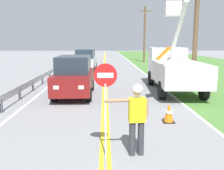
% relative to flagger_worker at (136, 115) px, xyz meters
% --- Properties ---
extents(centerline_yellow_left, '(0.11, 110.00, 0.01)m').
position_rel_flagger_worker_xyz_m(centerline_yellow_left, '(-0.87, 15.52, -1.04)').
color(centerline_yellow_left, yellow).
rests_on(centerline_yellow_left, ground).
extents(centerline_yellow_right, '(0.11, 110.00, 0.01)m').
position_rel_flagger_worker_xyz_m(centerline_yellow_right, '(-0.69, 15.52, -1.04)').
color(centerline_yellow_right, yellow).
rests_on(centerline_yellow_right, ground).
extents(edge_line_right, '(0.12, 110.00, 0.01)m').
position_rel_flagger_worker_xyz_m(edge_line_right, '(2.82, 15.52, -1.04)').
color(edge_line_right, silver).
rests_on(edge_line_right, ground).
extents(edge_line_left, '(0.12, 110.00, 0.01)m').
position_rel_flagger_worker_xyz_m(edge_line_left, '(-4.38, 15.52, -1.04)').
color(edge_line_left, silver).
rests_on(edge_line_left, ground).
extents(flagger_worker, '(1.08, 0.28, 1.83)m').
position_rel_flagger_worker_xyz_m(flagger_worker, '(0.00, 0.00, 0.00)').
color(flagger_worker, '#2D2D33').
rests_on(flagger_worker, ground).
extents(stop_sign_paddle, '(0.56, 0.04, 2.33)m').
position_rel_flagger_worker_xyz_m(stop_sign_paddle, '(-0.77, -0.07, 0.66)').
color(stop_sign_paddle, silver).
rests_on(stop_sign_paddle, ground).
extents(utility_bucket_truck, '(2.97, 6.91, 5.16)m').
position_rel_flagger_worker_xyz_m(utility_bucket_truck, '(3.22, 8.69, 0.36)').
color(utility_bucket_truck, white).
rests_on(utility_bucket_truck, ground).
extents(oncoming_suv_nearest, '(1.93, 4.62, 2.10)m').
position_rel_flagger_worker_xyz_m(oncoming_suv_nearest, '(-2.39, 7.26, 0.01)').
color(oncoming_suv_nearest, maroon).
rests_on(oncoming_suv_nearest, ground).
extents(oncoming_suv_second, '(2.05, 4.67, 2.10)m').
position_rel_flagger_worker_xyz_m(oncoming_suv_second, '(-2.64, 18.60, 0.01)').
color(oncoming_suv_second, silver).
rests_on(oncoming_suv_second, ground).
extents(utility_pole_near, '(1.80, 0.28, 8.72)m').
position_rel_flagger_worker_xyz_m(utility_pole_near, '(4.64, 9.15, 3.50)').
color(utility_pole_near, brown).
rests_on(utility_pole_near, ground).
extents(utility_pole_mid, '(1.80, 0.28, 7.59)m').
position_rel_flagger_worker_xyz_m(utility_pole_mid, '(4.75, 29.34, 2.93)').
color(utility_pole_mid, brown).
rests_on(utility_pole_mid, ground).
extents(traffic_cone_lead, '(0.40, 0.40, 0.70)m').
position_rel_flagger_worker_xyz_m(traffic_cone_lead, '(1.49, 2.59, -0.71)').
color(traffic_cone_lead, orange).
rests_on(traffic_cone_lead, ground).
extents(guardrail_left_shoulder, '(0.10, 32.00, 0.71)m').
position_rel_flagger_worker_xyz_m(guardrail_left_shoulder, '(-4.98, 12.00, -0.53)').
color(guardrail_left_shoulder, '#9EA0A3').
rests_on(guardrail_left_shoulder, ground).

